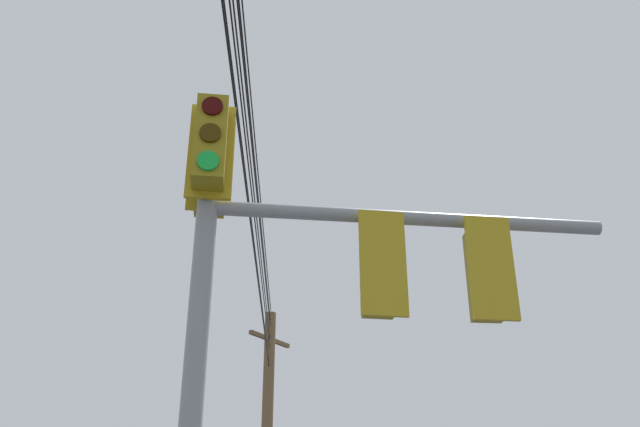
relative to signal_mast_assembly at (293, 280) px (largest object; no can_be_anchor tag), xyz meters
name	(u,v)px	position (x,y,z in m)	size (l,w,h in m)	color
signal_mast_assembly	(293,280)	(0.00, 0.00, 0.00)	(2.46, 3.84, 6.17)	gray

